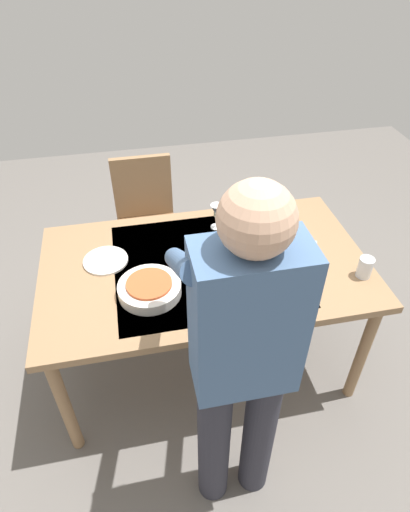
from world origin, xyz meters
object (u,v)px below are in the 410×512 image
Objects in this scene: dinner_plate_near at (237,292)px; wine_bottle at (267,238)px; water_cup_near_right at (365,267)px; chair_near at (146,215)px; water_cup_near_left at (275,209)px; dinner_plate_far at (106,261)px; dining_table at (205,274)px; water_cup_far_left at (264,232)px; person_server at (242,358)px; serving_bowl_pasta at (150,288)px; wine_glass_left at (216,212)px; water_cup_far_right at (247,208)px.

wine_bottle is at bearing -131.94° from dinner_plate_near.
water_cup_near_right is 0.47× the size of dinner_plate_near.
wine_bottle reaches higher than chair_near.
dinner_plate_far is at bearing 12.05° from water_cup_near_left.
dining_table is 7.27× the size of dinner_plate_far.
water_cup_far_left is at bearing -158.24° from dining_table.
person_server reaches higher than wine_bottle.
water_cup_near_right is at bearing 179.22° from dinner_plate_near.
chair_near is at bearing -93.29° from serving_bowl_pasta.
water_cup_near_right is (-0.77, -0.50, -0.13)m from person_server.
water_cup_near_right is at bearing 138.99° from wine_glass_left.
wine_bottle is 0.36m from water_cup_near_left.
water_cup_near_right is 0.65m from dinner_plate_near.
serving_bowl_pasta reaches higher than dinner_plate_near.
person_server reaches higher than dinner_plate_far.
water_cup_near_right is (-0.42, 0.25, -0.06)m from wine_bottle.
dining_table is at bearing -18.24° from water_cup_near_right.
water_cup_near_right is 1.11× the size of water_cup_far_right.
dinner_plate_near is (-0.12, -0.51, -0.18)m from person_server.
dinner_plate_near is at bearing 168.88° from serving_bowl_pasta.
water_cup_far_left is (0.39, -0.39, -0.01)m from water_cup_near_right.
water_cup_near_right is at bearing 115.21° from water_cup_near_left.
water_cup_far_left is (-0.60, 0.72, 0.29)m from chair_near.
dinner_plate_far is at bearing -7.76° from wine_bottle.
water_cup_far_left is at bearing -178.33° from dinner_plate_far.
serving_bowl_pasta is 0.34m from dinner_plate_far.
wine_bottle is 0.99× the size of serving_bowl_pasta.
serving_bowl_pasta is at bearing -4.82° from water_cup_near_right.
wine_bottle is 1.29× the size of dinner_plate_far.
dinner_plate_far is at bearing -13.35° from dining_table.
water_cup_far_left is 0.40× the size of dinner_plate_far.
water_cup_far_left is 0.24m from water_cup_far_right.
person_server is at bearing 73.04° from water_cup_far_right.
dinner_plate_far is (0.83, 0.26, -0.04)m from water_cup_far_right.
wine_glass_left is 0.66m from dinner_plate_far.
water_cup_far_right is (-0.57, 0.49, 0.30)m from chair_near.
water_cup_near_left is at bearing -64.79° from water_cup_near_right.
person_server is at bearing 88.66° from dining_table.
water_cup_near_left reaches higher than water_cup_far_left.
dining_table is 0.27m from dinner_plate_near.
water_cup_near_right is 1.30m from dinner_plate_far.
dinner_plate_far reaches higher than dining_table.
water_cup_far_left is (0.12, 0.18, -0.01)m from water_cup_near_left.
dinner_plate_near is (0.02, 0.53, -0.10)m from wine_glass_left.
dining_table is 0.99× the size of person_server.
dinner_plate_near is (0.22, 0.24, -0.10)m from wine_bottle.
wine_bottle is 0.16m from water_cup_far_left.
person_server is at bearing 119.14° from dinner_plate_far.
dining_table is 7.27× the size of dinner_plate_near.
chair_near is 8.40× the size of water_cup_near_left.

